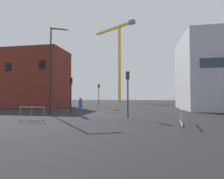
# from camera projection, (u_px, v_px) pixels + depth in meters

# --- Properties ---
(ground) EXTENTS (160.00, 160.00, 0.00)m
(ground) POSITION_uv_depth(u_px,v_px,m) (105.00, 114.00, 19.29)
(ground) COLOR black
(brick_building) EXTENTS (9.79, 6.52, 9.81)m
(brick_building) POSITION_uv_depth(u_px,v_px,m) (37.00, 79.00, 31.16)
(brick_building) COLOR maroon
(brick_building) RESTS_ON ground
(construction_crane) EXTENTS (14.43, 9.83, 25.01)m
(construction_crane) POSITION_uv_depth(u_px,v_px,m) (119.00, 52.00, 58.23)
(construction_crane) COLOR yellow
(construction_crane) RESTS_ON ground
(streetlamp_tall) EXTENTS (1.77, 0.79, 9.07)m
(streetlamp_tall) POSITION_uv_depth(u_px,v_px,m) (52.00, 64.00, 18.79)
(streetlamp_tall) COLOR black
(streetlamp_tall) RESTS_ON ground
(traffic_light_median) EXTENTS (0.36, 0.37, 3.96)m
(traffic_light_median) POSITION_uv_depth(u_px,v_px,m) (71.00, 89.00, 20.17)
(traffic_light_median) COLOR black
(traffic_light_median) RESTS_ON ground
(traffic_light_far) EXTENTS (0.37, 0.25, 4.07)m
(traffic_light_far) POSITION_uv_depth(u_px,v_px,m) (128.00, 87.00, 16.00)
(traffic_light_far) COLOR #2D2D30
(traffic_light_far) RESTS_ON ground
(traffic_light_corner) EXTENTS (0.37, 0.36, 4.28)m
(traffic_light_corner) POSITION_uv_depth(u_px,v_px,m) (99.00, 91.00, 35.30)
(traffic_light_corner) COLOR #232326
(traffic_light_corner) RESTS_ON ground
(pedestrian_walking) EXTENTS (0.34, 0.34, 1.75)m
(pedestrian_walking) POSITION_uv_depth(u_px,v_px,m) (80.00, 106.00, 16.49)
(pedestrian_walking) COLOR #33519E
(pedestrian_walking) RESTS_ON ground
(safety_barrier_front) EXTENTS (2.02, 0.35, 1.08)m
(safety_barrier_front) POSITION_uv_depth(u_px,v_px,m) (114.00, 108.00, 20.44)
(safety_barrier_front) COLOR gray
(safety_barrier_front) RESTS_ON ground
(safety_barrier_rear) EXTENTS (2.22, 0.19, 1.08)m
(safety_barrier_rear) POSITION_uv_depth(u_px,v_px,m) (32.00, 114.00, 13.59)
(safety_barrier_rear) COLOR gray
(safety_barrier_rear) RESTS_ON ground
(safety_barrier_right_run) EXTENTS (0.22, 2.14, 1.08)m
(safety_barrier_right_run) POSITION_uv_depth(u_px,v_px,m) (146.00, 105.00, 27.67)
(safety_barrier_right_run) COLOR gray
(safety_barrier_right_run) RESTS_ON ground
(safety_barrier_left_run) EXTENTS (0.38, 2.53, 1.08)m
(safety_barrier_left_run) POSITION_uv_depth(u_px,v_px,m) (181.00, 116.00, 11.76)
(safety_barrier_left_run) COLOR #B2B5BA
(safety_barrier_left_run) RESTS_ON ground
(traffic_cone_striped) EXTENTS (0.64, 0.64, 0.64)m
(traffic_cone_striped) POSITION_uv_depth(u_px,v_px,m) (117.00, 108.00, 24.46)
(traffic_cone_striped) COLOR black
(traffic_cone_striped) RESTS_ON ground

